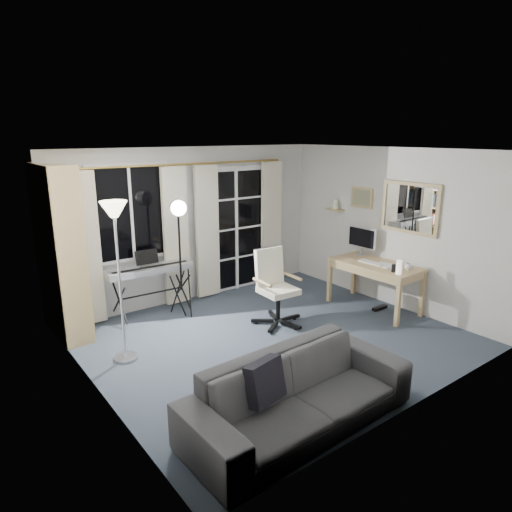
{
  "coord_description": "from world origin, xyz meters",
  "views": [
    {
      "loc": [
        -3.48,
        -4.23,
        2.6
      ],
      "look_at": [
        -0.03,
        0.35,
        1.05
      ],
      "focal_mm": 32.0,
      "sensor_mm": 36.0,
      "label": 1
    }
  ],
  "objects": [
    {
      "name": "framed_print",
      "position": [
        2.23,
        0.55,
        1.6
      ],
      "size": [
        0.03,
        0.42,
        0.32
      ],
      "color": "#A28455",
      "rests_on": "floor"
    },
    {
      "name": "french_door",
      "position": [
        0.75,
        1.97,
        1.03
      ],
      "size": [
        1.32,
        0.09,
        2.11
      ],
      "color": "white",
      "rests_on": "floor"
    },
    {
      "name": "bookshelf",
      "position": [
        -2.13,
        1.77,
        1.06
      ],
      "size": [
        0.38,
        1.05,
        2.24
      ],
      "rotation": [
        0.0,
        0.0,
        0.02
      ],
      "color": "#A28455",
      "rests_on": "floor"
    },
    {
      "name": "keyboard_piano",
      "position": [
        -0.93,
        1.7,
        0.69
      ],
      "size": [
        1.26,
        0.64,
        0.91
      ],
      "rotation": [
        0.0,
        0.0,
        -0.04
      ],
      "color": "black",
      "rests_on": "floor"
    },
    {
      "name": "window",
      "position": [
        -1.05,
        1.97,
        1.5
      ],
      "size": [
        1.2,
        0.08,
        1.4
      ],
      "color": "white",
      "rests_on": "floor"
    },
    {
      "name": "monitor",
      "position": [
        2.08,
        0.37,
        0.99
      ],
      "size": [
        0.17,
        0.52,
        0.45
      ],
      "rotation": [
        0.0,
        0.0,
        0.03
      ],
      "color": "silver",
      "rests_on": "desk"
    },
    {
      "name": "desk",
      "position": [
        1.88,
        -0.08,
        0.63
      ],
      "size": [
        0.7,
        1.35,
        0.72
      ],
      "rotation": [
        0.0,
        0.0,
        0.03
      ],
      "color": "tan",
      "rests_on": "floor"
    },
    {
      "name": "office_chair",
      "position": [
        0.34,
        0.45,
        0.62
      ],
      "size": [
        0.71,
        0.73,
        1.06
      ],
      "rotation": [
        0.0,
        0.0,
        -0.05
      ],
      "color": "black",
      "rests_on": "floor"
    },
    {
      "name": "wall_mirror",
      "position": [
        2.22,
        -0.35,
        1.55
      ],
      "size": [
        0.04,
        0.94,
        0.74
      ],
      "color": "#A28455",
      "rests_on": "floor"
    },
    {
      "name": "desk_clutter",
      "position": [
        1.82,
        -0.31,
        0.56
      ],
      "size": [
        0.41,
        0.82,
        0.91
      ],
      "rotation": [
        0.0,
        0.0,
        0.03
      ],
      "color": "white",
      "rests_on": "desk"
    },
    {
      "name": "curtains",
      "position": [
        -0.14,
        1.88,
        1.09
      ],
      "size": [
        3.6,
        0.07,
        2.13
      ],
      "color": "gold",
      "rests_on": "floor"
    },
    {
      "name": "torchiere_lamp",
      "position": [
        -1.76,
        0.63,
        1.52
      ],
      "size": [
        0.36,
        0.36,
        1.88
      ],
      "rotation": [
        0.0,
        0.0,
        0.24
      ],
      "color": "#B2B2B7",
      "rests_on": "floor"
    },
    {
      "name": "studio_light",
      "position": [
        -0.6,
        1.38,
        1.41
      ],
      "size": [
        0.4,
        0.41,
        1.76
      ],
      "rotation": [
        0.0,
        0.0,
        -0.4
      ],
      "color": "black",
      "rests_on": "floor"
    },
    {
      "name": "mug",
      "position": [
        1.98,
        -0.58,
        0.77
      ],
      "size": [
        0.12,
        0.1,
        0.12
      ],
      "primitive_type": "imported",
      "rotation": [
        0.0,
        0.0,
        0.03
      ],
      "color": "silver",
      "rests_on": "desk"
    },
    {
      "name": "floor",
      "position": [
        0.0,
        0.0,
        -0.01
      ],
      "size": [
        4.5,
        4.0,
        0.02
      ],
      "primitive_type": "cube",
      "color": "#333C4B",
      "rests_on": "ground"
    },
    {
      "name": "wall_shelf",
      "position": [
        2.16,
        1.05,
        1.41
      ],
      "size": [
        0.16,
        0.3,
        0.18
      ],
      "color": "#A28455",
      "rests_on": "floor"
    },
    {
      "name": "sofa",
      "position": [
        -0.97,
        -1.55,
        0.43
      ],
      "size": [
        2.23,
        0.71,
        0.87
      ],
      "rotation": [
        0.0,
        0.0,
        0.03
      ],
      "color": "#313033",
      "rests_on": "floor"
    }
  ]
}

